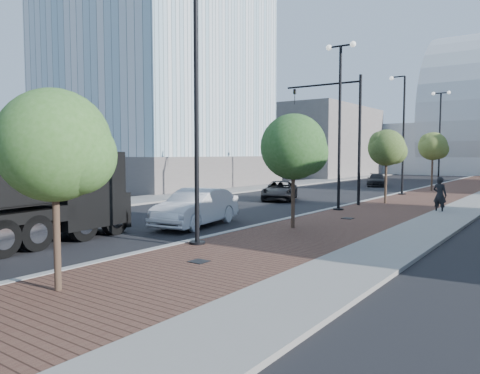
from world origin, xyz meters
The scene contains 21 objects.
sidewalk centered at (3.50, 40.00, 0.06)m, with size 7.00×140.00×0.12m, color #4C2D23.
curb centered at (0.00, 40.00, 0.07)m, with size 0.30×140.00×0.14m, color gray.
west_sidewalk centered at (-13.00, 40.00, 0.06)m, with size 4.00×140.00×0.12m, color slate.
white_sedan centered at (-2.56, 13.58, 0.84)m, with size 1.77×5.08×1.67m, color silver.
dark_car_mid centered at (-5.48, 25.84, 0.67)m, with size 2.21×4.79×1.33m, color black.
dark_car_far centered at (-4.68, 43.46, 0.62)m, with size 1.74×4.29×1.24m, color black.
pedestrian centered at (5.35, 24.59, 1.01)m, with size 0.73×0.48×2.01m, color black.
streetlight_1 centered at (0.49, 10.00, 4.34)m, with size 1.44×0.56×9.21m.
streetlight_2 centered at (0.60, 22.00, 4.82)m, with size 1.72×0.56×9.28m.
streetlight_3 centered at (0.49, 34.00, 4.34)m, with size 1.44×0.56×9.21m.
streetlight_4 centered at (0.60, 46.00, 4.82)m, with size 1.72×0.56×9.28m.
traffic_mast centered at (-0.30, 25.00, 4.98)m, with size 5.09×0.20×8.00m.
tree_0 centered at (1.65, 4.02, 3.42)m, with size 2.57×2.55×4.71m.
tree_1 centered at (1.65, 15.02, 3.53)m, with size 2.76×2.76×4.92m.
tree_2 centered at (1.65, 27.02, 3.62)m, with size 2.35×2.30×4.78m.
tree_3 centered at (1.65, 39.02, 3.87)m, with size 2.41×2.36×5.07m.
tower_podium centered at (-24.00, 32.00, 1.50)m, with size 19.00×19.00×3.00m, color #5E5855.
convention_center centered at (-2.00, 85.00, 6.00)m, with size 50.00×30.00×50.00m.
commercial_block_nw centered at (-20.00, 60.00, 5.00)m, with size 14.00×20.00×10.00m, color #68615D.
utility_cover_1 centered at (2.40, 8.00, 0.13)m, with size 0.50×0.50×0.02m, color black.
utility_cover_2 centered at (2.40, 19.00, 0.13)m, with size 0.50×0.50×0.02m, color black.
Camera 1 is at (11.03, -1.98, 3.24)m, focal length 34.45 mm.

